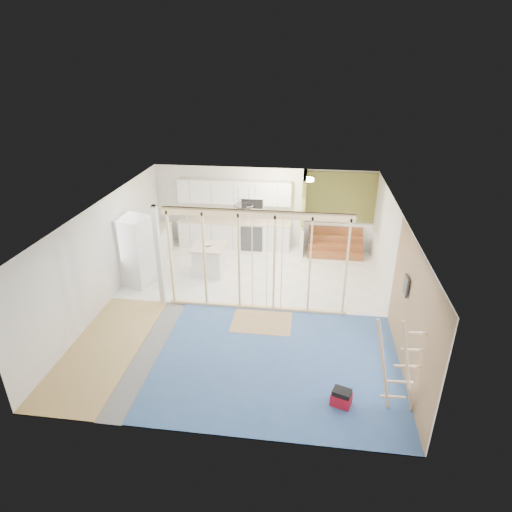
# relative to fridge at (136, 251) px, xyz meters

# --- Properties ---
(room) EXTENTS (7.01, 8.01, 2.61)m
(room) POSITION_rel_fridge_xyz_m (3.11, -0.94, 0.34)
(room) COLOR slate
(room) RESTS_ON ground
(floor_overlays) EXTENTS (7.00, 8.00, 0.03)m
(floor_overlays) POSITION_rel_fridge_xyz_m (3.18, -0.88, -0.95)
(floor_overlays) COLOR white
(floor_overlays) RESTS_ON room
(stud_frame) EXTENTS (4.66, 0.14, 2.60)m
(stud_frame) POSITION_rel_fridge_xyz_m (2.89, -0.94, 0.62)
(stud_frame) COLOR beige
(stud_frame) RESTS_ON room
(base_cabinets) EXTENTS (4.45, 2.24, 0.93)m
(base_cabinets) POSITION_rel_fridge_xyz_m (1.50, 2.42, -0.49)
(base_cabinets) COLOR white
(base_cabinets) RESTS_ON room
(upper_cabinets) EXTENTS (3.60, 0.41, 0.85)m
(upper_cabinets) POSITION_rel_fridge_xyz_m (2.27, 2.88, 0.86)
(upper_cabinets) COLOR white
(upper_cabinets) RESTS_ON room
(green_partition) EXTENTS (2.25, 1.51, 2.60)m
(green_partition) POSITION_rel_fridge_xyz_m (5.15, 2.72, -0.01)
(green_partition) COLOR olive
(green_partition) RESTS_ON room
(pot_rack) EXTENTS (0.52, 0.52, 0.72)m
(pot_rack) POSITION_rel_fridge_xyz_m (2.80, 0.95, 1.04)
(pot_rack) COLOR black
(pot_rack) RESTS_ON room
(sheathing_panel) EXTENTS (0.02, 4.00, 2.60)m
(sheathing_panel) POSITION_rel_fridge_xyz_m (6.59, -2.94, 0.34)
(sheathing_panel) COLOR tan
(sheathing_panel) RESTS_ON room
(electrical_panel) EXTENTS (0.04, 0.30, 0.40)m
(electrical_panel) POSITION_rel_fridge_xyz_m (6.54, -2.34, 0.69)
(electrical_panel) COLOR #38383E
(electrical_panel) RESTS_ON room
(ceiling_light) EXTENTS (0.32, 0.32, 0.08)m
(ceiling_light) POSITION_rel_fridge_xyz_m (4.51, 2.06, 1.58)
(ceiling_light) COLOR #FFEABF
(ceiling_light) RESTS_ON room
(fridge) EXTENTS (1.04, 1.01, 1.92)m
(fridge) POSITION_rel_fridge_xyz_m (0.00, 0.00, 0.00)
(fridge) COLOR silver
(fridge) RESTS_ON room
(island) EXTENTS (0.89, 0.89, 0.87)m
(island) POSITION_rel_fridge_xyz_m (1.81, 0.77, -0.52)
(island) COLOR silver
(island) RESTS_ON room
(bowl) EXTENTS (0.33, 0.33, 0.07)m
(bowl) POSITION_rel_fridge_xyz_m (1.80, 0.84, -0.05)
(bowl) COLOR silver
(bowl) RESTS_ON island
(soap_bottle_a) EXTENTS (0.16, 0.16, 0.33)m
(soap_bottle_a) POSITION_rel_fridge_xyz_m (0.61, 2.83, 0.13)
(soap_bottle_a) COLOR #B2B8C6
(soap_bottle_a) RESTS_ON base_cabinets
(soap_bottle_b) EXTENTS (0.09, 0.10, 0.17)m
(soap_bottle_b) POSITION_rel_fridge_xyz_m (3.48, 2.66, 0.06)
(soap_bottle_b) COLOR silver
(soap_bottle_b) RESTS_ON base_cabinets
(toolbox) EXTENTS (0.42, 0.37, 0.34)m
(toolbox) POSITION_rel_fridge_xyz_m (5.33, -3.96, -0.80)
(toolbox) COLOR maroon
(toolbox) RESTS_ON room
(ladder) EXTENTS (0.97, 0.12, 1.81)m
(ladder) POSITION_rel_fridge_xyz_m (6.23, -3.91, -0.03)
(ladder) COLOR #EABE8F
(ladder) RESTS_ON room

